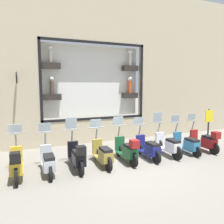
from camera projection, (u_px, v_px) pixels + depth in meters
The scene contains 12 objects.
ground_plane at pixel (125, 165), 7.97m from camera, with size 120.00×120.00×0.00m, color gray.
building_facade at pixel (94, 64), 10.79m from camera, with size 1.17×36.00×7.76m.
scooter_red_0 at pixel (205, 141), 9.53m from camera, with size 1.80×0.61×1.56m.
scooter_teal_1 at pixel (187, 144), 9.23m from camera, with size 1.79×0.61×1.54m.
scooter_white_2 at pixel (168, 145), 8.88m from camera, with size 1.81×0.61×1.73m.
scooter_navy_3 at pixel (149, 148), 8.52m from camera, with size 1.80×0.60×1.55m.
scooter_green_4 at pixel (127, 150), 8.10m from camera, with size 1.81×0.61×1.63m.
scooter_olive_5 at pixel (103, 154), 7.80m from camera, with size 1.80×0.60×1.58m.
scooter_black_6 at pixel (77, 156), 7.38m from camera, with size 1.80×0.61×1.71m.
scooter_silver_7 at pixel (48, 162), 7.08m from camera, with size 1.79×0.61×1.56m.
scooter_yellow_8 at pixel (16, 164), 6.67m from camera, with size 1.81×0.61×1.57m.
shop_sign_post at pixel (208, 126), 10.17m from camera, with size 0.36×0.45×1.79m.
Camera 1 is at (-6.90, 3.38, 2.88)m, focal length 35.00 mm.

